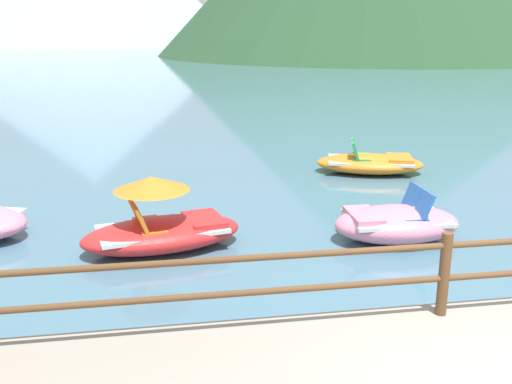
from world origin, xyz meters
The scene contains 5 objects.
ground_plane centered at (0.00, 40.00, 0.00)m, with size 200.00×200.00×0.00m, color #477084.
dock_railing centered at (0.00, 1.55, 0.99)m, with size 23.92×0.12×0.95m.
pedal_boat_2 centered at (2.08, 9.35, 0.24)m, with size 2.84×1.99×0.81m.
pedal_boat_3 centered at (0.85, 4.82, 0.30)m, with size 2.14×1.33×0.89m.
pedal_boat_4 centered at (-3.01, 5.06, 0.39)m, with size 2.77×1.75×1.22m.
Camera 1 is at (-2.96, -3.81, 3.45)m, focal length 40.63 mm.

